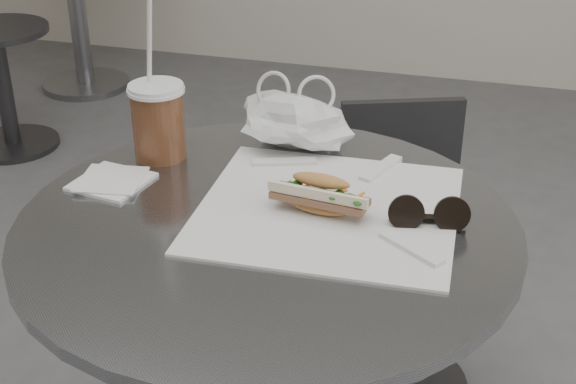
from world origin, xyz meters
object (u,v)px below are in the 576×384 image
(chair_far, at_px, (406,272))
(iced_coffee, at_px, (158,120))
(cafe_table, at_px, (269,364))
(banh_mi, at_px, (320,195))
(sunglasses, at_px, (429,216))
(drink_can, at_px, (158,120))

(chair_far, bearing_deg, iced_coffee, 24.91)
(iced_coffee, bearing_deg, chair_far, 46.23)
(cafe_table, height_order, banh_mi, banh_mi)
(banh_mi, xyz_separation_m, iced_coffee, (-0.32, 0.12, 0.04))
(chair_far, xyz_separation_m, sunglasses, (0.08, -0.53, 0.46))
(sunglasses, distance_m, drink_can, 0.50)
(chair_far, distance_m, drink_can, 0.76)
(banh_mi, xyz_separation_m, drink_can, (-0.32, 0.13, 0.03))
(banh_mi, height_order, sunglasses, banh_mi)
(cafe_table, relative_size, drink_can, 5.90)
(chair_far, bearing_deg, sunglasses, 77.68)
(sunglasses, bearing_deg, chair_far, 87.21)
(banh_mi, relative_size, drink_can, 1.48)
(chair_far, bearing_deg, banh_mi, 60.34)
(cafe_table, relative_size, iced_coffee, 2.68)
(chair_far, relative_size, sunglasses, 5.61)
(cafe_table, distance_m, drink_can, 0.46)
(chair_far, relative_size, iced_coffee, 2.40)
(chair_far, relative_size, banh_mi, 3.57)
(iced_coffee, relative_size, sunglasses, 2.34)
(banh_mi, relative_size, sunglasses, 1.57)
(cafe_table, relative_size, chair_far, 1.12)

